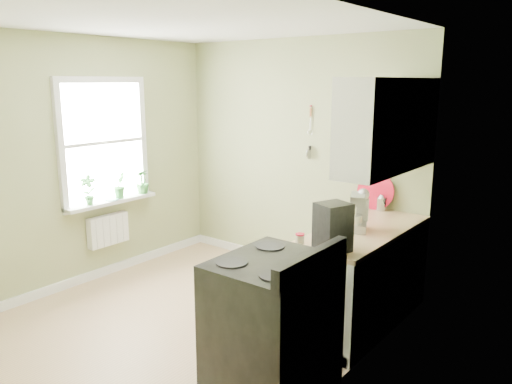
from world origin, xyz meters
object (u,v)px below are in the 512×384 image
Objects in this scene: stove at (273,326)px; stand_mixer at (358,213)px; coffee_maker at (332,228)px; kettle at (381,203)px.

stand_mixer is at bearing 91.64° from stove.
kettle is at bearing 99.24° from coffee_maker.
stand_mixer is at bearing -81.20° from kettle.
stove is 0.90m from coffee_maker.
stand_mixer is (-0.04, 1.33, 0.55)m from stove.
kettle is 1.44m from coffee_maker.
kettle is at bearing 94.29° from stove.
stove is 1.44m from stand_mixer.
stove is 2.95× the size of coffee_maker.
coffee_maker is at bearing -80.23° from stand_mixer.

